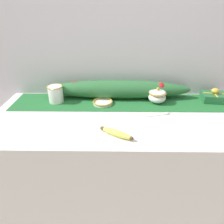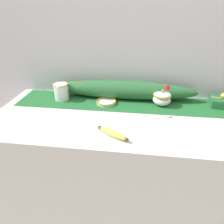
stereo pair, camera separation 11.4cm
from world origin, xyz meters
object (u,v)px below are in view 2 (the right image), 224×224
Objects in this scene: cream_pitcher at (61,91)px; gift_box at (223,102)px; spoon at (167,117)px; banana at (113,133)px; sugar_bowl at (162,98)px; small_dish at (106,102)px.

gift_box is (1.08, 0.03, -0.03)m from cream_pitcher.
cream_pitcher is at bearing 151.14° from spoon.
gift_box reaches higher than banana.
sugar_bowl is 0.40m from gift_box.
spoon is at bearing -19.18° from small_dish.
cream_pitcher is 0.68m from sugar_bowl.
cream_pitcher is 0.73× the size of gift_box.
spoon is (0.71, -0.16, -0.06)m from cream_pitcher.
cream_pitcher is 0.57m from banana.
banana is (0.09, -0.37, 0.00)m from small_dish.
cream_pitcher is at bearing -178.41° from gift_box.
small_dish is 0.76m from gift_box.
gift_box reaches higher than spoon.
gift_box is (0.37, 0.19, 0.03)m from spoon.
small_dish is (-0.36, -0.03, -0.04)m from sugar_bowl.
sugar_bowl reaches higher than gift_box.
banana is at bearing -158.15° from spoon.
cream_pitcher is 0.69× the size of banana.
cream_pitcher is 0.91× the size of small_dish.
gift_box is (0.76, 0.06, 0.02)m from small_dish.
banana is 0.79m from gift_box.
sugar_bowl is at bearing 4.12° from small_dish.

